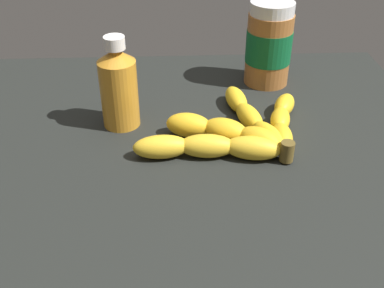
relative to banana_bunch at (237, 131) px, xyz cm
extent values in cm
cube|color=black|center=(-7.25, -5.96, -3.29)|extent=(79.54, 77.48, 3.16)
ellipsoid|color=yellow|center=(6.56, -1.72, -0.19)|extent=(3.37, 6.37, 3.05)
ellipsoid|color=yellow|center=(7.30, 3.18, -0.19)|extent=(4.48, 6.78, 3.05)
ellipsoid|color=yellow|center=(8.97, 7.84, -0.19)|extent=(5.42, 6.93, 3.05)
ellipsoid|color=yellow|center=(4.57, -1.53, -0.14)|extent=(5.86, 8.22, 3.14)
ellipsoid|color=yellow|center=(2.53, 4.18, -0.14)|extent=(5.14, 8.17, 3.14)
ellipsoid|color=yellow|center=(1.18, 10.09, -0.14)|extent=(4.35, 8.01, 3.14)
ellipsoid|color=gold|center=(2.95, -3.11, 0.18)|extent=(7.82, 7.22, 3.78)
ellipsoid|color=gold|center=(-1.77, -0.22, 0.18)|extent=(7.90, 6.41, 3.78)
ellipsoid|color=gold|center=(-6.98, 1.64, 0.18)|extent=(7.65, 5.32, 3.78)
ellipsoid|color=yellow|center=(1.66, -4.81, 0.03)|extent=(8.70, 4.96, 3.48)
ellipsoid|color=yellow|center=(-4.83, -3.96, 0.03)|extent=(8.42, 4.04, 3.48)
ellipsoid|color=yellow|center=(-11.37, -3.89, 0.03)|extent=(8.36, 3.88, 3.48)
cylinder|color=brown|center=(6.35, -5.71, 0.09)|extent=(2.00, 2.00, 3.00)
cylinder|color=#9E602D|center=(8.02, 19.71, 4.78)|extent=(8.12, 8.12, 12.98)
cylinder|color=#0F592D|center=(8.02, 19.71, 5.43)|extent=(8.29, 8.29, 5.84)
cylinder|color=silver|center=(8.02, 19.71, 12.34)|extent=(7.77, 7.77, 2.14)
cylinder|color=orange|center=(-17.84, 5.67, 3.70)|extent=(5.86, 5.86, 10.82)
cone|color=orange|center=(-17.84, 5.67, 10.12)|extent=(5.86, 5.86, 2.01)
cylinder|color=white|center=(-17.84, 5.67, 12.05)|extent=(3.14, 3.14, 1.87)
camera|label=1|loc=(-9.51, -58.50, 37.18)|focal=43.10mm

